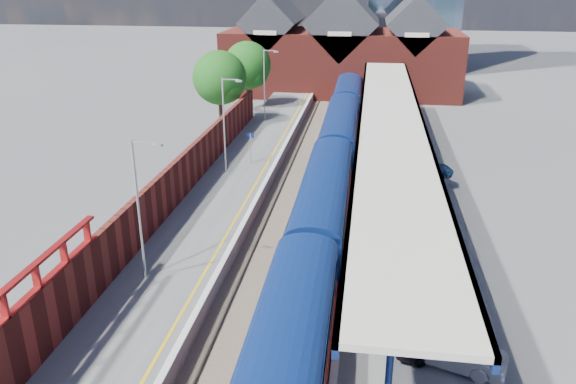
% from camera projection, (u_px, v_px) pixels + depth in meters
% --- Properties ---
extents(ground, '(240.00, 240.00, 0.00)m').
position_uv_depth(ground, '(321.00, 156.00, 49.14)').
color(ground, '#5B5B5E').
rests_on(ground, ground).
extents(ballast_bed, '(6.00, 76.00, 0.06)m').
position_uv_depth(ballast_bed, '(309.00, 197.00, 39.91)').
color(ballast_bed, '#473D33').
rests_on(ballast_bed, ground).
extents(rails, '(4.51, 76.00, 0.14)m').
position_uv_depth(rails, '(309.00, 196.00, 39.88)').
color(rails, slate).
rests_on(rails, ground).
extents(left_platform, '(5.00, 76.00, 1.00)m').
position_uv_depth(left_platform, '(233.00, 187.00, 40.48)').
color(left_platform, '#565659').
rests_on(left_platform, ground).
extents(right_platform, '(6.00, 76.00, 1.00)m').
position_uv_depth(right_platform, '(394.00, 196.00, 38.93)').
color(right_platform, '#565659').
rests_on(right_platform, ground).
extents(coping_left, '(0.30, 76.00, 0.05)m').
position_uv_depth(coping_left, '(265.00, 182.00, 39.98)').
color(coping_left, silver).
rests_on(coping_left, left_platform).
extents(coping_right, '(0.30, 76.00, 0.05)m').
position_uv_depth(coping_right, '(354.00, 187.00, 39.12)').
color(coping_right, silver).
rests_on(coping_right, right_platform).
extents(yellow_line, '(0.14, 76.00, 0.01)m').
position_uv_depth(yellow_line, '(257.00, 182.00, 40.06)').
color(yellow_line, yellow).
rests_on(yellow_line, left_platform).
extents(train, '(2.94, 65.92, 3.45)m').
position_uv_depth(train, '(334.00, 156.00, 42.07)').
color(train, navy).
rests_on(train, ground).
extents(canopy, '(4.50, 52.00, 4.48)m').
position_uv_depth(canopy, '(391.00, 122.00, 39.07)').
color(canopy, navy).
rests_on(canopy, right_platform).
extents(lamp_post_b, '(1.48, 0.18, 7.00)m').
position_uv_depth(lamp_post_b, '(141.00, 202.00, 26.06)').
color(lamp_post_b, '#A5A8AA').
rests_on(lamp_post_b, left_platform).
extents(lamp_post_c, '(1.48, 0.18, 7.00)m').
position_uv_depth(lamp_post_c, '(226.00, 119.00, 40.81)').
color(lamp_post_c, '#A5A8AA').
rests_on(lamp_post_c, left_platform).
extents(lamp_post_d, '(1.48, 0.18, 7.00)m').
position_uv_depth(lamp_post_d, '(266.00, 80.00, 55.55)').
color(lamp_post_d, '#A5A8AA').
rests_on(lamp_post_d, left_platform).
extents(platform_sign, '(0.55, 0.08, 2.50)m').
position_uv_depth(platform_sign, '(251.00, 143.00, 43.30)').
color(platform_sign, '#A5A8AA').
rests_on(platform_sign, left_platform).
extents(brick_wall, '(0.35, 50.00, 3.86)m').
position_uv_depth(brick_wall, '(165.00, 193.00, 34.17)').
color(brick_wall, maroon).
rests_on(brick_wall, left_platform).
extents(station_building, '(30.00, 12.12, 13.78)m').
position_uv_depth(station_building, '(342.00, 51.00, 72.95)').
color(station_building, maroon).
rests_on(station_building, ground).
extents(tree_near, '(5.20, 5.20, 8.10)m').
position_uv_depth(tree_near, '(221.00, 79.00, 54.03)').
color(tree_near, '#382314').
rests_on(tree_near, ground).
extents(tree_far, '(5.20, 5.20, 8.10)m').
position_uv_depth(tree_far, '(249.00, 67.00, 61.26)').
color(tree_far, '#382314').
rests_on(tree_far, ground).
extents(parked_car_silver, '(4.22, 2.60, 1.31)m').
position_uv_depth(parked_car_silver, '(452.00, 350.00, 21.19)').
color(parked_car_silver, '#B7B8BD').
rests_on(parked_car_silver, right_platform).
extents(parked_car_dark, '(4.29, 2.48, 1.17)m').
position_uv_depth(parked_car_dark, '(444.00, 341.00, 21.78)').
color(parked_car_dark, black).
rests_on(parked_car_dark, right_platform).
extents(parked_car_blue, '(4.13, 2.37, 1.08)m').
position_uv_depth(parked_car_blue, '(426.00, 168.00, 41.25)').
color(parked_car_blue, navy).
rests_on(parked_car_blue, right_platform).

